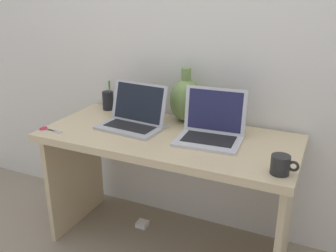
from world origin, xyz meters
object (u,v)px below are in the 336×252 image
coffee_mug (281,165)px  power_brick (142,224)px  laptop_right (212,126)px  green_vase (186,100)px  pen_cup (108,100)px  scissors (47,129)px  laptop_left (134,116)px

coffee_mug → power_brick: (-0.84, 0.30, -0.74)m
laptop_right → green_vase: bearing=138.7°
pen_cup → scissors: size_ratio=1.29×
coffee_mug → scissors: size_ratio=0.79×
laptop_right → laptop_left: bearing=-178.7°
laptop_left → power_brick: 0.76m
laptop_left → power_brick: laptop_left is taller
scissors → pen_cup: bearing=76.5°
green_vase → coffee_mug: bearing=-36.3°
power_brick → laptop_right: bearing=-6.2°
laptop_right → scissors: (-0.86, -0.26, -0.06)m
green_vase → scissors: 0.79m
pen_cup → laptop_left: bearing=-33.3°
laptop_right → scissors: size_ratio=2.30×
pen_cup → power_brick: bearing=-25.0°
coffee_mug → pen_cup: (-1.14, 0.44, 0.02)m
green_vase → coffee_mug: green_vase is taller
laptop_right → coffee_mug: bearing=-33.0°
scissors → coffee_mug: bearing=0.3°
laptop_left → laptop_right: 0.45m
laptop_right → power_brick: size_ratio=4.86×
green_vase → coffee_mug: size_ratio=2.68×
green_vase → pen_cup: (-0.53, -0.01, -0.07)m
laptop_right → pen_cup: bearing=165.9°
pen_cup → green_vase: bearing=0.8°
power_brick → scissors: bearing=-143.0°
laptop_left → pen_cup: laptop_left is taller
pen_cup → scissors: (-0.11, -0.45, -0.06)m
laptop_left → green_vase: (0.22, 0.21, 0.06)m
laptop_left → laptop_right: bearing=1.3°
power_brick → green_vase: bearing=33.0°
laptop_right → green_vase: 0.30m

